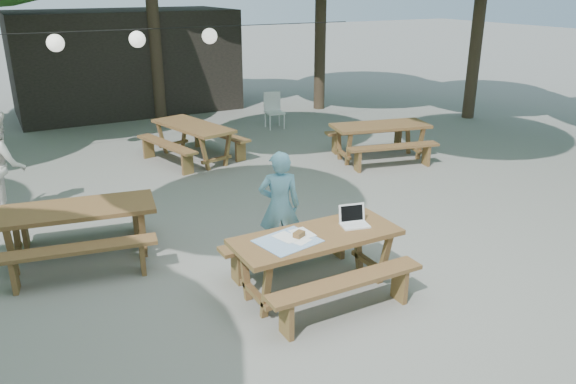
% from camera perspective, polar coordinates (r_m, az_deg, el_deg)
% --- Properties ---
extents(ground, '(80.00, 80.00, 0.00)m').
position_cam_1_polar(ground, '(7.70, -0.82, -6.58)').
color(ground, slate).
rests_on(ground, ground).
extents(pavilion, '(6.00, 3.00, 2.80)m').
position_cam_1_polar(pavilion, '(17.11, -16.23, 12.65)').
color(pavilion, black).
rests_on(pavilion, ground).
extents(main_picnic_table, '(2.00, 1.58, 0.75)m').
position_cam_1_polar(main_picnic_table, '(6.73, 2.86, -7.13)').
color(main_picnic_table, brown).
rests_on(main_picnic_table, ground).
extents(picnic_table_nw, '(2.14, 1.88, 0.75)m').
position_cam_1_polar(picnic_table_nw, '(7.99, -20.44, -3.87)').
color(picnic_table_nw, brown).
rests_on(picnic_table_nw, ground).
extents(picnic_table_ne, '(2.20, 1.96, 0.75)m').
position_cam_1_polar(picnic_table_ne, '(11.95, 9.29, 5.10)').
color(picnic_table_ne, brown).
rests_on(picnic_table_ne, ground).
extents(picnic_table_far_e, '(2.00, 2.23, 0.75)m').
position_cam_1_polar(picnic_table_far_e, '(11.94, -9.57, 5.08)').
color(picnic_table_far_e, brown).
rests_on(picnic_table_far_e, ground).
extents(woman, '(0.64, 0.54, 1.50)m').
position_cam_1_polar(woman, '(7.37, -0.87, -1.45)').
color(woman, '#72B2CF').
rests_on(woman, ground).
extents(second_person, '(0.79, 0.94, 1.73)m').
position_cam_1_polar(second_person, '(9.77, -27.14, 2.50)').
color(second_person, white).
rests_on(second_person, ground).
extents(plastic_chair, '(0.50, 0.50, 0.90)m').
position_cam_1_polar(plastic_chair, '(14.48, -1.38, 7.53)').
color(plastic_chair, silver).
rests_on(plastic_chair, ground).
extents(laptop, '(0.38, 0.33, 0.24)m').
position_cam_1_polar(laptop, '(6.85, 6.66, -2.81)').
color(laptop, white).
rests_on(laptop, main_picnic_table).
extents(tabletop_clutter, '(0.75, 0.67, 0.08)m').
position_cam_1_polar(tabletop_clutter, '(6.42, 0.25, -4.83)').
color(tabletop_clutter, '#3877BF').
rests_on(tabletop_clutter, main_picnic_table).
extents(paper_lanterns, '(9.00, 0.34, 0.38)m').
position_cam_1_polar(paper_lanterns, '(12.50, -15.01, 14.77)').
color(paper_lanterns, black).
rests_on(paper_lanterns, ground).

